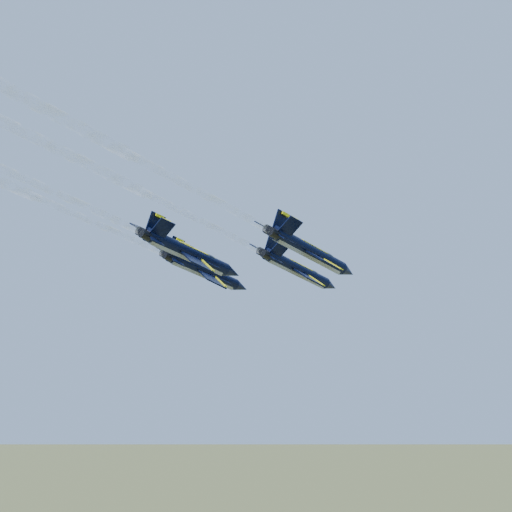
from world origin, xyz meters
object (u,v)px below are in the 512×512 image
at_px(jet_left, 205,271).
at_px(jet_slot, 190,253).
at_px(jet_right, 311,252).
at_px(jet_lead, 298,270).

bearing_deg(jet_left, jet_slot, -46.60).
xyz_separation_m(jet_left, jet_right, (18.56, -8.69, 0.00)).
bearing_deg(jet_slot, jet_lead, 89.52).
xyz_separation_m(jet_left, jet_slot, (4.78, -13.44, 0.00)).
height_order(jet_lead, jet_slot, same).
distance_m(jet_lead, jet_right, 13.81).
bearing_deg(jet_lead, jet_slot, -90.48).
relative_size(jet_left, jet_slot, 1.00).
relative_size(jet_lead, jet_right, 1.00).
bearing_deg(jet_right, jet_slot, -137.16).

